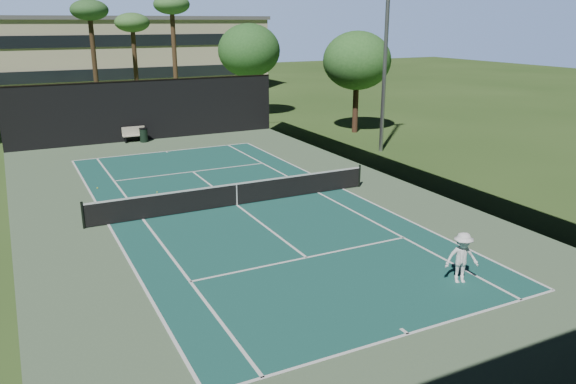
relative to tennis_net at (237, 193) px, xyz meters
name	(u,v)px	position (x,y,z in m)	size (l,w,h in m)	color
ground	(237,205)	(0.00, 0.00, -0.56)	(160.00, 160.00, 0.00)	#32521F
apron_slab	(237,205)	(0.00, 0.00, -0.55)	(18.00, 32.00, 0.01)	#55714F
court_surface	(237,205)	(0.00, 0.00, -0.55)	(10.97, 23.77, 0.01)	#1A544B
court_lines	(237,205)	(0.00, 0.00, -0.54)	(11.07, 23.87, 0.01)	white
tennis_net	(237,193)	(0.00, 0.00, 0.00)	(12.90, 0.10, 1.10)	black
fence	(235,161)	(0.00, 0.06, 1.45)	(18.04, 32.05, 4.03)	black
player	(462,258)	(3.37, -10.16, 0.26)	(1.05, 0.61, 1.63)	white
tennis_ball_b	(157,192)	(-2.66, 3.48, -0.53)	(0.06, 0.06, 0.06)	#D4E935
tennis_ball_c	(277,185)	(2.87, 1.93, -0.52)	(0.07, 0.07, 0.07)	#C9DD32
tennis_ball_d	(97,188)	(-5.07, 5.43, -0.52)	(0.08, 0.08, 0.08)	#CBD22F
park_bench	(134,134)	(-1.10, 15.74, -0.01)	(1.50, 0.45, 1.02)	beige
trash_bin	(144,135)	(-0.54, 15.36, -0.08)	(0.56, 0.56, 0.95)	black
palm_a	(90,15)	(-2.00, 24.00, 7.63)	(2.80, 2.80, 9.32)	#422F1C
palm_b	(132,26)	(1.50, 26.00, 6.80)	(2.80, 2.80, 8.42)	#47321E
palm_c	(172,10)	(4.00, 23.00, 8.05)	(2.80, 2.80, 9.77)	#4F3722
decid_tree_a	(249,51)	(10.00, 22.00, 4.86)	(5.12, 5.12, 7.62)	#432E1C
decid_tree_b	(357,61)	(14.00, 12.00, 4.52)	(4.80, 4.80, 7.14)	#4C2F20
campus_building	(83,54)	(0.00, 45.98, 3.65)	(40.50, 12.50, 8.30)	#C3B997
light_pole	(386,44)	(12.00, 6.00, 5.90)	(0.90, 0.25, 12.22)	gray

